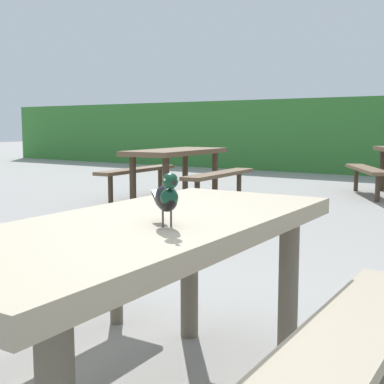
% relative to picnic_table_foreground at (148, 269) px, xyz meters
% --- Properties ---
extents(picnic_table_foreground, '(1.75, 1.83, 0.74)m').
position_rel_picnic_table_foreground_xyz_m(picnic_table_foreground, '(0.00, 0.00, 0.00)').
color(picnic_table_foreground, gray).
rests_on(picnic_table_foreground, ground).
extents(bird_grackle, '(0.23, 0.20, 0.18)m').
position_rel_picnic_table_foreground_xyz_m(bird_grackle, '(0.15, -0.07, 0.29)').
color(bird_grackle, black).
rests_on(bird_grackle, picnic_table_foreground).
extents(picnic_table_mid_left, '(1.82, 1.86, 0.74)m').
position_rel_picnic_table_foreground_xyz_m(picnic_table_mid_left, '(-3.28, 4.66, 0.00)').
color(picnic_table_mid_left, brown).
rests_on(picnic_table_mid_left, ground).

